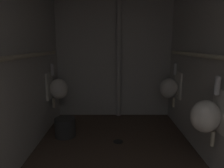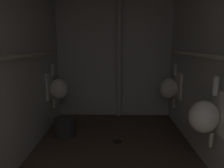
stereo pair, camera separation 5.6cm
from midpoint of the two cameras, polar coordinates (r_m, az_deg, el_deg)
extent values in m
cube|color=#B6B5B0|center=(3.86, 1.08, 8.41)|extent=(2.31, 0.06, 2.41)
ellipsoid|color=silver|center=(3.44, -14.54, -1.28)|extent=(0.30, 0.26, 0.34)
cube|color=silver|center=(3.47, -17.05, -0.45)|extent=(0.03, 0.30, 0.44)
cylinder|color=silver|center=(3.41, -16.26, 3.83)|extent=(0.06, 0.06, 0.16)
sphere|color=silver|center=(3.40, -16.34, 5.25)|extent=(0.06, 0.06, 0.06)
cylinder|color=beige|center=(3.52, -15.92, -5.24)|extent=(0.04, 0.04, 0.16)
ellipsoid|color=silver|center=(2.26, 25.49, -8.52)|extent=(0.30, 0.26, 0.34)
cube|color=silver|center=(2.32, 29.11, -7.12)|extent=(0.03, 0.30, 0.44)
cylinder|color=silver|center=(2.23, 28.26, -0.82)|extent=(0.06, 0.06, 0.16)
sphere|color=silver|center=(2.21, 28.47, 1.34)|extent=(0.06, 0.06, 0.06)
cylinder|color=beige|center=(2.40, 27.21, -14.03)|extent=(0.04, 0.04, 0.16)
ellipsoid|color=silver|center=(3.48, 16.46, -1.22)|extent=(0.30, 0.26, 0.34)
cube|color=silver|center=(3.52, 18.94, -0.42)|extent=(0.03, 0.30, 0.44)
cylinder|color=silver|center=(3.46, 18.18, 3.81)|extent=(0.06, 0.06, 0.16)
sphere|color=silver|center=(3.45, 18.27, 5.21)|extent=(0.06, 0.06, 0.06)
cylinder|color=beige|center=(3.57, 17.79, -5.14)|extent=(0.04, 0.04, 0.16)
cylinder|color=beige|center=(2.16, -27.58, 6.60)|extent=(0.05, 3.06, 0.05)
sphere|color=beige|center=(3.58, -15.88, 8.78)|extent=(0.06, 0.06, 0.06)
cylinder|color=beige|center=(2.19, 29.59, 6.45)|extent=(0.05, 3.11, 0.05)
sphere|color=beige|center=(3.63, 17.84, 8.69)|extent=(0.06, 0.06, 0.06)
cylinder|color=#B6B5B0|center=(3.75, 2.49, 8.32)|extent=(0.10, 0.10, 2.36)
cylinder|color=black|center=(3.03, 2.10, -16.19)|extent=(0.14, 0.14, 0.01)
cylinder|color=#2D2D2D|center=(3.23, -12.92, -11.91)|extent=(0.32, 0.32, 0.29)
camera|label=1|loc=(0.03, -89.06, 0.19)|focal=31.80mm
camera|label=2|loc=(0.03, 90.94, -0.19)|focal=31.80mm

